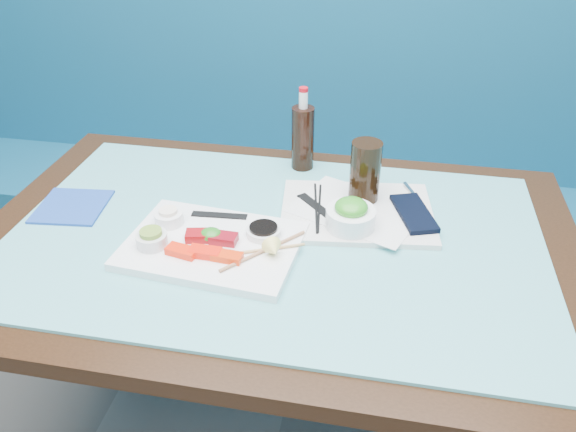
% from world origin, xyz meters
% --- Properties ---
extents(booth_bench, '(3.00, 0.56, 1.17)m').
position_xyz_m(booth_bench, '(0.00, 2.29, 0.37)').
color(booth_bench, navy).
rests_on(booth_bench, ground).
extents(dining_table, '(1.40, 0.90, 0.75)m').
position_xyz_m(dining_table, '(0.00, 1.45, 0.67)').
color(dining_table, black).
rests_on(dining_table, ground).
extents(glass_top, '(1.22, 0.76, 0.01)m').
position_xyz_m(glass_top, '(0.00, 1.45, 0.75)').
color(glass_top, '#5AB0B5').
rests_on(glass_top, dining_table).
extents(sashimi_plate, '(0.40, 0.30, 0.02)m').
position_xyz_m(sashimi_plate, '(-0.12, 1.37, 0.77)').
color(sashimi_plate, white).
rests_on(sashimi_plate, glass_top).
extents(salmon_left, '(0.07, 0.05, 0.02)m').
position_xyz_m(salmon_left, '(-0.17, 1.31, 0.79)').
color(salmon_left, '#FF250A').
rests_on(salmon_left, sashimi_plate).
extents(salmon_mid, '(0.07, 0.04, 0.02)m').
position_xyz_m(salmon_mid, '(-0.12, 1.32, 0.79)').
color(salmon_mid, '#FF1D0A').
rests_on(salmon_mid, sashimi_plate).
extents(salmon_right, '(0.07, 0.04, 0.02)m').
position_xyz_m(salmon_right, '(-0.07, 1.31, 0.79)').
color(salmon_right, '#F53309').
rests_on(salmon_right, sashimi_plate).
extents(tuna_left, '(0.07, 0.05, 0.02)m').
position_xyz_m(tuna_left, '(-0.15, 1.37, 0.79)').
color(tuna_left, maroon).
rests_on(tuna_left, sashimi_plate).
extents(tuna_right, '(0.06, 0.04, 0.02)m').
position_xyz_m(tuna_right, '(-0.10, 1.37, 0.79)').
color(tuna_right, maroon).
rests_on(tuna_right, sashimi_plate).
extents(seaweed_garnish, '(0.06, 0.06, 0.03)m').
position_xyz_m(seaweed_garnish, '(-0.13, 1.38, 0.79)').
color(seaweed_garnish, '#24751B').
rests_on(seaweed_garnish, sashimi_plate).
extents(ramekin_wasabi, '(0.07, 0.07, 0.03)m').
position_xyz_m(ramekin_wasabi, '(-0.25, 1.33, 0.79)').
color(ramekin_wasabi, silver).
rests_on(ramekin_wasabi, sashimi_plate).
extents(wasabi_fill, '(0.05, 0.05, 0.01)m').
position_xyz_m(wasabi_fill, '(-0.25, 1.33, 0.81)').
color(wasabi_fill, olive).
rests_on(wasabi_fill, ramekin_wasabi).
extents(ramekin_ginger, '(0.07, 0.07, 0.03)m').
position_xyz_m(ramekin_ginger, '(-0.24, 1.42, 0.79)').
color(ramekin_ginger, white).
rests_on(ramekin_ginger, sashimi_plate).
extents(ginger_fill, '(0.05, 0.05, 0.01)m').
position_xyz_m(ginger_fill, '(-0.24, 1.42, 0.81)').
color(ginger_fill, white).
rests_on(ginger_fill, ramekin_ginger).
extents(soy_dish, '(0.10, 0.10, 0.02)m').
position_xyz_m(soy_dish, '(-0.02, 1.42, 0.79)').
color(soy_dish, white).
rests_on(soy_dish, sashimi_plate).
extents(soy_fill, '(0.07, 0.07, 0.01)m').
position_xyz_m(soy_fill, '(-0.02, 1.42, 0.80)').
color(soy_fill, black).
rests_on(soy_fill, soy_dish).
extents(lemon_wedge, '(0.05, 0.05, 0.04)m').
position_xyz_m(lemon_wedge, '(0.02, 1.34, 0.80)').
color(lemon_wedge, '#FFEB78').
rests_on(lemon_wedge, sashimi_plate).
extents(chopstick_sleeve, '(0.13, 0.03, 0.00)m').
position_xyz_m(chopstick_sleeve, '(-0.14, 1.47, 0.78)').
color(chopstick_sleeve, black).
rests_on(chopstick_sleeve, sashimi_plate).
extents(wooden_chopstick_a, '(0.19, 0.09, 0.01)m').
position_xyz_m(wooden_chopstick_a, '(-0.01, 1.35, 0.78)').
color(wooden_chopstick_a, tan).
rests_on(wooden_chopstick_a, sashimi_plate).
extents(wooden_chopstick_b, '(0.15, 0.18, 0.01)m').
position_xyz_m(wooden_chopstick_b, '(-0.00, 1.35, 0.78)').
color(wooden_chopstick_b, '#9E6B4A').
rests_on(wooden_chopstick_b, sashimi_plate).
extents(serving_tray, '(0.39, 0.32, 0.01)m').
position_xyz_m(serving_tray, '(0.18, 1.57, 0.76)').
color(serving_tray, silver).
rests_on(serving_tray, glass_top).
extents(paper_placemat, '(0.35, 0.30, 0.00)m').
position_xyz_m(paper_placemat, '(0.18, 1.57, 0.77)').
color(paper_placemat, silver).
rests_on(paper_placemat, serving_tray).
extents(seaweed_bowl, '(0.13, 0.13, 0.05)m').
position_xyz_m(seaweed_bowl, '(0.17, 1.50, 0.79)').
color(seaweed_bowl, white).
rests_on(seaweed_bowl, serving_tray).
extents(seaweed_salad, '(0.09, 0.09, 0.04)m').
position_xyz_m(seaweed_salad, '(0.17, 1.50, 0.82)').
color(seaweed_salad, '#319322').
rests_on(seaweed_salad, seaweed_bowl).
extents(cola_glass, '(0.08, 0.08, 0.15)m').
position_xyz_m(cola_glass, '(0.19, 1.63, 0.85)').
color(cola_glass, black).
rests_on(cola_glass, serving_tray).
extents(navy_pouch, '(0.12, 0.18, 0.01)m').
position_xyz_m(navy_pouch, '(0.31, 1.57, 0.78)').
color(navy_pouch, black).
rests_on(navy_pouch, serving_tray).
extents(fork, '(0.04, 0.08, 0.01)m').
position_xyz_m(fork, '(0.31, 1.68, 0.78)').
color(fork, silver).
rests_on(fork, serving_tray).
extents(black_chopstick_a, '(0.04, 0.22, 0.01)m').
position_xyz_m(black_chopstick_a, '(0.08, 1.56, 0.77)').
color(black_chopstick_a, black).
rests_on(black_chopstick_a, serving_tray).
extents(black_chopstick_b, '(0.03, 0.21, 0.01)m').
position_xyz_m(black_chopstick_b, '(0.09, 1.56, 0.77)').
color(black_chopstick_b, black).
rests_on(black_chopstick_b, serving_tray).
extents(tray_sleeve, '(0.12, 0.12, 0.00)m').
position_xyz_m(tray_sleeve, '(0.08, 1.56, 0.77)').
color(tray_sleeve, black).
rests_on(tray_sleeve, serving_tray).
extents(cola_bottle_body, '(0.06, 0.06, 0.18)m').
position_xyz_m(cola_bottle_body, '(0.01, 1.79, 0.85)').
color(cola_bottle_body, black).
rests_on(cola_bottle_body, glass_top).
extents(cola_bottle_neck, '(0.03, 0.03, 0.05)m').
position_xyz_m(cola_bottle_neck, '(0.01, 1.79, 0.96)').
color(cola_bottle_neck, white).
rests_on(cola_bottle_neck, cola_bottle_body).
extents(cola_bottle_cap, '(0.03, 0.03, 0.01)m').
position_xyz_m(cola_bottle_cap, '(0.01, 1.79, 0.98)').
color(cola_bottle_cap, red).
rests_on(cola_bottle_cap, cola_bottle_neck).
extents(blue_napkin, '(0.18, 0.18, 0.01)m').
position_xyz_m(blue_napkin, '(-0.52, 1.47, 0.76)').
color(blue_napkin, '#1B3F95').
rests_on(blue_napkin, glass_top).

